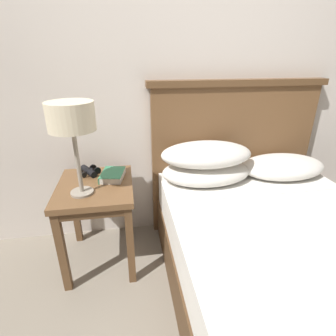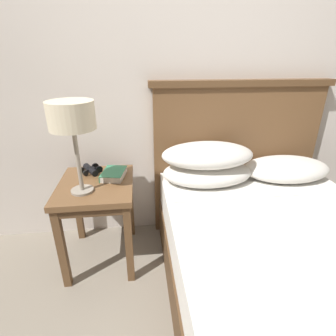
{
  "view_description": "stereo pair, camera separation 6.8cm",
  "coord_description": "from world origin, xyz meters",
  "px_view_note": "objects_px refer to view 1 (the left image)",
  "views": [
    {
      "loc": [
        -0.39,
        -0.74,
        1.33
      ],
      "look_at": [
        -0.16,
        0.72,
        0.68
      ],
      "focal_mm": 28.0,
      "sensor_mm": 36.0,
      "label": 1
    },
    {
      "loc": [
        -0.33,
        -0.74,
        1.33
      ],
      "look_at": [
        -0.16,
        0.72,
        0.68
      ],
      "focal_mm": 28.0,
      "sensor_mm": 36.0,
      "label": 2
    }
  ],
  "objects_px": {
    "nightstand": "(96,197)",
    "bed": "(287,266)",
    "table_lamp": "(71,120)",
    "book_on_nightstand": "(112,175)",
    "binoculars_pair": "(89,171)"
  },
  "relations": [
    {
      "from": "table_lamp",
      "to": "book_on_nightstand",
      "type": "distance_m",
      "value": 0.48
    },
    {
      "from": "nightstand",
      "to": "table_lamp",
      "type": "xyz_separation_m",
      "value": [
        -0.06,
        -0.11,
        0.52
      ]
    },
    {
      "from": "nightstand",
      "to": "binoculars_pair",
      "type": "bearing_deg",
      "value": 107.55
    },
    {
      "from": "nightstand",
      "to": "bed",
      "type": "relative_size",
      "value": 0.3
    },
    {
      "from": "nightstand",
      "to": "table_lamp",
      "type": "relative_size",
      "value": 1.11
    },
    {
      "from": "book_on_nightstand",
      "to": "nightstand",
      "type": "bearing_deg",
      "value": -146.0
    },
    {
      "from": "table_lamp",
      "to": "book_on_nightstand",
      "type": "xyz_separation_m",
      "value": [
        0.17,
        0.18,
        -0.41
      ]
    },
    {
      "from": "table_lamp",
      "to": "binoculars_pair",
      "type": "height_order",
      "value": "table_lamp"
    },
    {
      "from": "book_on_nightstand",
      "to": "binoculars_pair",
      "type": "bearing_deg",
      "value": 151.32
    },
    {
      "from": "nightstand",
      "to": "bed",
      "type": "xyz_separation_m",
      "value": [
        1.0,
        -0.57,
        -0.19
      ]
    },
    {
      "from": "bed",
      "to": "table_lamp",
      "type": "xyz_separation_m",
      "value": [
        -1.06,
        0.46,
        0.71
      ]
    },
    {
      "from": "nightstand",
      "to": "book_on_nightstand",
      "type": "height_order",
      "value": "book_on_nightstand"
    },
    {
      "from": "table_lamp",
      "to": "book_on_nightstand",
      "type": "relative_size",
      "value": 2.41
    },
    {
      "from": "table_lamp",
      "to": "binoculars_pair",
      "type": "xyz_separation_m",
      "value": [
        0.01,
        0.26,
        -0.41
      ]
    },
    {
      "from": "nightstand",
      "to": "bed",
      "type": "height_order",
      "value": "bed"
    }
  ]
}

